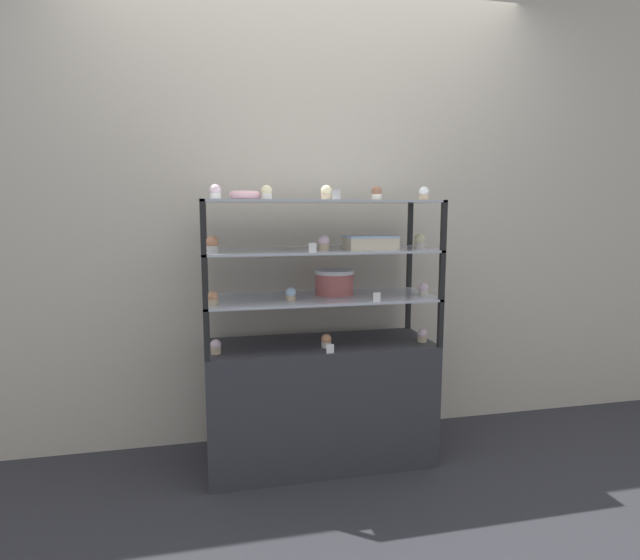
{
  "coord_description": "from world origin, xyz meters",
  "views": [
    {
      "loc": [
        -0.53,
        -2.43,
        1.3
      ],
      "look_at": [
        0.0,
        0.0,
        0.96
      ],
      "focal_mm": 28.0,
      "sensor_mm": 36.0,
      "label": 1
    }
  ],
  "objects": [
    {
      "name": "cupcake_5",
      "position": [
        0.53,
        -0.07,
        0.91
      ],
      "size": [
        0.05,
        0.05,
        0.06
      ],
      "color": "beige",
      "rests_on": "display_riser_lower"
    },
    {
      "name": "cupcake_11",
      "position": [
        0.01,
        -0.1,
        1.39
      ],
      "size": [
        0.05,
        0.05,
        0.07
      ],
      "color": "#CCB28C",
      "rests_on": "display_riser_upper"
    },
    {
      "name": "price_tag_2",
      "position": [
        -0.08,
        -0.2,
        1.14
      ],
      "size": [
        0.04,
        0.0,
        0.04
      ],
      "color": "white",
      "rests_on": "display_riser_middle"
    },
    {
      "name": "cupcake_7",
      "position": [
        0.0,
        -0.08,
        1.15
      ],
      "size": [
        0.06,
        0.06,
        0.07
      ],
      "color": "#CCB28C",
      "rests_on": "display_riser_middle"
    },
    {
      "name": "display_base",
      "position": [
        0.0,
        0.0,
        0.32
      ],
      "size": [
        1.15,
        0.44,
        0.63
      ],
      "color": "#333338",
      "rests_on": "ground_plane"
    },
    {
      "name": "cupcake_2",
      "position": [
        0.52,
        -0.09,
        0.67
      ],
      "size": [
        0.05,
        0.05,
        0.07
      ],
      "color": "#CCB28C",
      "rests_on": "display_base"
    },
    {
      "name": "cupcake_13",
      "position": [
        0.52,
        -0.06,
        1.39
      ],
      "size": [
        0.05,
        0.05,
        0.07
      ],
      "color": "#CCB28C",
      "rests_on": "display_riser_upper"
    },
    {
      "name": "cupcake_0",
      "position": [
        -0.52,
        -0.09,
        0.67
      ],
      "size": [
        0.05,
        0.05,
        0.07
      ],
      "color": "#CCB28C",
      "rests_on": "display_base"
    },
    {
      "name": "sheet_cake_frosted",
      "position": [
        0.25,
        -0.05,
        1.15
      ],
      "size": [
        0.25,
        0.18,
        0.07
      ],
      "color": "beige",
      "rests_on": "display_riser_middle"
    },
    {
      "name": "cupcake_1",
      "position": [
        0.01,
        -0.09,
        0.67
      ],
      "size": [
        0.05,
        0.05,
        0.07
      ],
      "color": "beige",
      "rests_on": "display_base"
    },
    {
      "name": "cupcake_3",
      "position": [
        -0.53,
        -0.11,
        0.91
      ],
      "size": [
        0.05,
        0.05,
        0.06
      ],
      "color": "#CCB28C",
      "rests_on": "display_riser_lower"
    },
    {
      "name": "layer_cake_centerpiece",
      "position": [
        0.09,
        0.05,
        0.94
      ],
      "size": [
        0.2,
        0.2,
        0.13
      ],
      "color": "#C66660",
      "rests_on": "display_riser_lower"
    },
    {
      "name": "donut_glazed",
      "position": [
        -0.37,
        -0.01,
        1.38
      ],
      "size": [
        0.15,
        0.15,
        0.04
      ],
      "color": "#EFB2BC",
      "rests_on": "display_riser_upper"
    },
    {
      "name": "cupcake_12",
      "position": [
        0.27,
        -0.07,
        1.39
      ],
      "size": [
        0.05,
        0.05,
        0.07
      ],
      "color": "beige",
      "rests_on": "display_riser_upper"
    },
    {
      "name": "display_riser_middle",
      "position": [
        0.0,
        0.0,
        1.1
      ],
      "size": [
        1.15,
        0.44,
        0.24
      ],
      "color": "black",
      "rests_on": "display_riser_lower"
    },
    {
      "name": "price_tag_1",
      "position": [
        0.23,
        -0.2,
        0.9
      ],
      "size": [
        0.04,
        0.0,
        0.04
      ],
      "color": "white",
      "rests_on": "display_riser_lower"
    },
    {
      "name": "ground_plane",
      "position": [
        0.0,
        0.0,
        0.0
      ],
      "size": [
        20.0,
        20.0,
        0.0
      ],
      "primitive_type": "plane",
      "color": "#2D2D33"
    },
    {
      "name": "cupcake_8",
      "position": [
        0.51,
        -0.05,
        1.15
      ],
      "size": [
        0.06,
        0.06,
        0.07
      ],
      "color": "beige",
      "rests_on": "display_riser_middle"
    },
    {
      "name": "cupcake_9",
      "position": [
        -0.51,
        -0.08,
        1.39
      ],
      "size": [
        0.05,
        0.05,
        0.07
      ],
      "color": "white",
      "rests_on": "display_riser_upper"
    },
    {
      "name": "cupcake_6",
      "position": [
        -0.53,
        -0.07,
        1.15
      ],
      "size": [
        0.06,
        0.06,
        0.07
      ],
      "color": "white",
      "rests_on": "display_riser_middle"
    },
    {
      "name": "price_tag_0",
      "position": [
        0.01,
        -0.2,
        0.66
      ],
      "size": [
        0.04,
        0.0,
        0.04
      ],
      "color": "white",
      "rests_on": "display_base"
    },
    {
      "name": "cupcake_10",
      "position": [
        -0.27,
        -0.05,
        1.39
      ],
      "size": [
        0.05,
        0.05,
        0.07
      ],
      "color": "white",
      "rests_on": "display_riser_upper"
    },
    {
      "name": "cupcake_4",
      "position": [
        -0.16,
        -0.08,
        0.91
      ],
      "size": [
        0.05,
        0.05,
        0.06
      ],
      "color": "#CCB28C",
      "rests_on": "display_riser_lower"
    },
    {
      "name": "price_tag_3",
      "position": [
        0.03,
        -0.2,
        1.38
      ],
      "size": [
        0.04,
        0.0,
        0.04
      ],
      "color": "white",
      "rests_on": "display_riser_upper"
    },
    {
      "name": "back_wall",
      "position": [
        0.0,
        0.36,
        1.3
      ],
      "size": [
        8.0,
        0.05,
        2.6
      ],
      "color": "beige",
      "rests_on": "ground_plane"
    },
    {
      "name": "display_riser_lower",
      "position": [
        0.0,
        0.0,
        0.86
      ],
      "size": [
        1.15,
        0.44,
        0.24
      ],
      "color": "black",
      "rests_on": "display_base"
    },
    {
      "name": "display_riser_upper",
      "position": [
        0.0,
        0.0,
        1.34
      ],
      "size": [
        1.15,
        0.44,
        0.24
      ],
      "color": "black",
      "rests_on": "display_riser_middle"
    }
  ]
}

